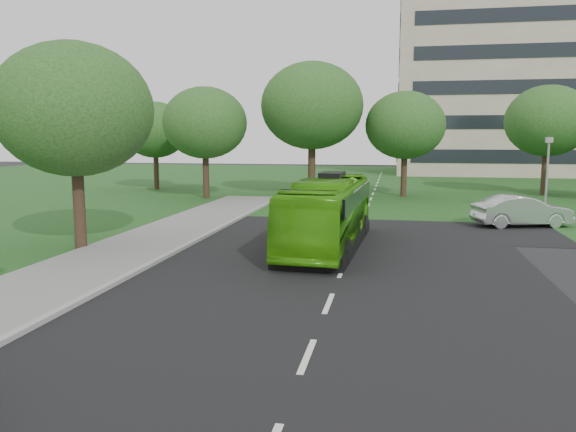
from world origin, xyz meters
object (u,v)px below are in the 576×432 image
(tree_park_a, at_px, (205,123))
(tree_park_c, at_px, (405,125))
(office_building, at_px, (556,77))
(bus, at_px, (328,213))
(sedan, at_px, (522,211))
(tree_park_f, at_px, (155,130))
(tree_side_near, at_px, (74,110))
(camera_pole, at_px, (548,165))
(tree_park_b, at_px, (312,106))
(tree_park_d, at_px, (548,121))

(tree_park_a, distance_m, tree_park_c, 15.75)
(office_building, distance_m, tree_park_a, 51.76)
(bus, relative_size, sedan, 2.11)
(office_building, height_order, tree_park_a, office_building)
(tree_park_f, bearing_deg, tree_side_near, -72.66)
(camera_pole, bearing_deg, tree_park_b, 175.19)
(tree_park_b, bearing_deg, tree_park_a, -156.99)
(bus, distance_m, sedan, 12.20)
(office_building, xyz_separation_m, tree_park_c, (-19.48, -33.63, -6.82))
(tree_park_b, xyz_separation_m, tree_side_near, (-6.51, -23.47, -1.33))
(tree_park_a, bearing_deg, tree_park_d, 16.03)
(office_building, bearing_deg, tree_side_near, -119.88)
(sedan, height_order, camera_pole, camera_pole)
(tree_park_f, height_order, sedan, tree_park_f)
(bus, height_order, sedan, bus)
(tree_park_a, bearing_deg, tree_side_near, -86.26)
(sedan, bearing_deg, camera_pole, -40.98)
(tree_park_d, distance_m, tree_park_f, 33.56)
(tree_park_c, relative_size, bus, 0.78)
(tree_park_d, distance_m, tree_side_near, 37.54)
(tree_side_near, bearing_deg, tree_park_b, 74.49)
(bus, xyz_separation_m, sedan, (9.57, 7.54, -0.66))
(office_building, relative_size, sedan, 7.88)
(tree_park_a, xyz_separation_m, tree_park_d, (26.56, 7.63, 0.22))
(tree_park_d, relative_size, sedan, 1.76)
(tree_park_b, relative_size, tree_side_near, 1.23)
(tree_park_c, xyz_separation_m, camera_pole, (8.53, -8.95, -2.61))
(office_building, xyz_separation_m, sedan, (-13.43, -47.93, -11.66))
(tree_park_b, height_order, tree_park_f, tree_park_b)
(tree_park_a, height_order, bus, tree_park_a)
(tree_park_d, bearing_deg, office_building, 75.04)
(tree_park_a, relative_size, tree_park_f, 1.08)
(tree_park_c, bearing_deg, tree_park_b, -172.86)
(office_building, height_order, tree_park_d, office_building)
(office_building, xyz_separation_m, camera_pole, (-10.95, -42.58, -9.42))
(tree_park_d, xyz_separation_m, bus, (-14.92, -25.23, -4.56))
(tree_park_c, bearing_deg, sedan, -67.09)
(tree_park_c, height_order, tree_park_d, tree_park_d)
(sedan, bearing_deg, tree_park_c, 6.82)
(tree_park_f, height_order, bus, tree_park_f)
(tree_park_c, distance_m, tree_park_f, 22.25)
(sedan, bearing_deg, office_building, -31.75)
(tree_side_near, bearing_deg, camera_pole, 34.61)
(tree_park_f, height_order, camera_pole, tree_park_f)
(tree_park_b, relative_size, bus, 1.00)
(tree_park_a, distance_m, tree_park_b, 8.62)
(office_building, distance_m, sedan, 51.13)
(tree_park_b, xyz_separation_m, sedan, (13.38, -13.38, -6.38))
(tree_park_f, bearing_deg, bus, -52.20)
(tree_park_a, relative_size, tree_side_near, 0.99)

